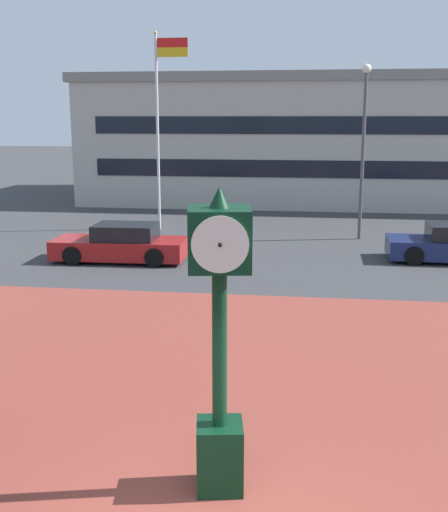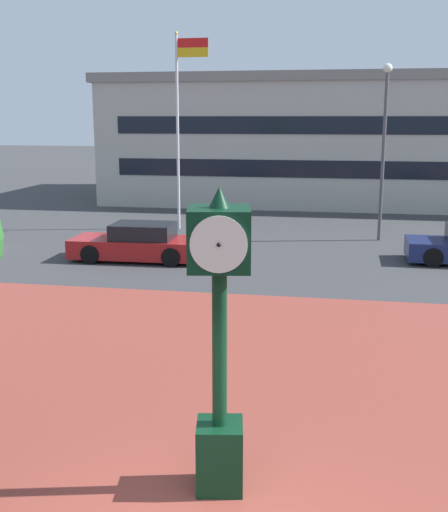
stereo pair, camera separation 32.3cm
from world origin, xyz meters
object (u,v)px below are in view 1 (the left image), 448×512
Objects in this scene: street_clock at (220,332)px; car_street_far at (121,244)px; civic_building at (329,138)px; street_lamp_post at (364,135)px; flagpole_primary at (160,119)px.

street_clock is 14.28m from car_street_far.
civic_building is 13.77m from street_lamp_post.
street_clock is 18.72m from street_lamp_post.
street_clock is 32.18m from civic_building.
street_lamp_post is at bearing -59.56° from car_street_far.
flagpole_primary is at bearing 95.97° from street_clock.
car_street_far is at bearing -89.38° from flagpole_primary.
civic_building is (7.48, 12.48, -1.19)m from flagpole_primary.
flagpole_primary is 14.60m from civic_building.
flagpole_primary is (-0.07, 6.43, 4.21)m from car_street_far.
flagpole_primary is at bearing -0.65° from car_street_far.
flagpole_primary is (-5.37, 19.60, 2.60)m from street_clock.
street_lamp_post reaches higher than car_street_far.
flagpole_primary is at bearing -120.92° from civic_building.
car_street_far is 10.51m from street_lamp_post.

